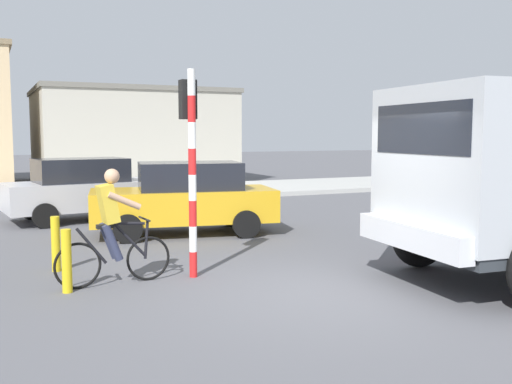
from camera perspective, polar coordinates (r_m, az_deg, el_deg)
ground_plane at (r=8.24m, az=6.37°, el=-9.97°), size 120.00×120.00×0.00m
sidewalk_far at (r=21.35m, az=-13.60°, el=-0.21°), size 80.00×5.00×0.16m
cyclist at (r=8.79m, az=-13.91°, el=-3.35°), size 1.73×0.50×1.72m
traffic_light_pole at (r=9.02m, az=-6.45°, el=4.69°), size 0.24×0.43×3.20m
car_red_near at (r=13.00m, az=-6.97°, el=-0.54°), size 4.25×2.43×1.60m
car_white_mid at (r=15.64m, az=-16.39°, el=0.32°), size 4.17×2.23×1.60m
bollard_near at (r=8.60m, az=-18.08°, el=-6.46°), size 0.14×0.14×0.90m
bollard_far at (r=9.97m, az=-19.05°, el=-4.84°), size 0.14×0.14×0.90m
building_mid_block at (r=27.96m, az=-12.25°, el=5.37°), size 8.44×7.40×4.23m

